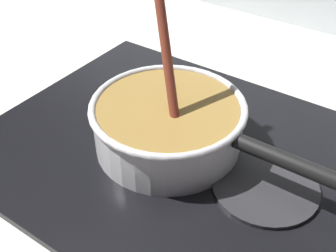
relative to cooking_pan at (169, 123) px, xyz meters
The scene contains 4 objects.
hob_plate 0.05m from the cooking_pan, behind, with size 0.56×0.48×0.01m, color black.
burner_ring 0.04m from the cooking_pan, behind, with size 0.20×0.20×0.01m, color #592D0C.
spare_burner 0.17m from the cooking_pan, ahead, with size 0.15×0.15×0.01m, color #262628.
cooking_pan is the anchor object (origin of this frame).
Camera 1 is at (0.43, -0.20, 0.45)m, focal length 46.02 mm.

